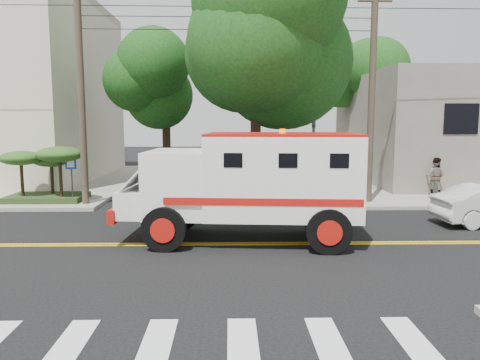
{
  "coord_description": "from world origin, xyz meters",
  "views": [
    {
      "loc": [
        0.39,
        -13.32,
        3.62
      ],
      "look_at": [
        0.74,
        2.24,
        1.6
      ],
      "focal_mm": 35.0,
      "sensor_mm": 36.0,
      "label": 1
    }
  ],
  "objects": [
    {
      "name": "pedestrian_a",
      "position": [
        5.5,
        5.5,
        0.9
      ],
      "size": [
        0.65,
        0.63,
        1.51
      ],
      "primitive_type": "imported",
      "rotation": [
        0.0,
        0.0,
        3.84
      ],
      "color": "gray",
      "rests_on": "sidewalk_ne"
    },
    {
      "name": "palm_planter",
      "position": [
        -7.44,
        6.62,
        1.65
      ],
      "size": [
        3.52,
        2.63,
        2.36
      ],
      "color": "#1E3314",
      "rests_on": "sidewalk_nw"
    },
    {
      "name": "utility_pole_right",
      "position": [
        6.3,
        6.2,
        4.5
      ],
      "size": [
        0.28,
        0.28,
        9.0
      ],
      "primitive_type": "cylinder",
      "color": "#382D23",
      "rests_on": "ground"
    },
    {
      "name": "accessibility_sign",
      "position": [
        -6.2,
        6.17,
        1.37
      ],
      "size": [
        0.45,
        0.1,
        2.02
      ],
      "color": "#3F3F42",
      "rests_on": "ground"
    },
    {
      "name": "tree_right",
      "position": [
        8.84,
        15.77,
        6.09
      ],
      "size": [
        4.8,
        4.5,
        8.2
      ],
      "color": "black",
      "rests_on": "ground"
    },
    {
      "name": "tree_left",
      "position": [
        -2.68,
        11.79,
        5.73
      ],
      "size": [
        4.48,
        4.2,
        7.7
      ],
      "color": "black",
      "rests_on": "ground"
    },
    {
      "name": "pedestrian_b",
      "position": [
        9.83,
        7.73,
        1.03
      ],
      "size": [
        1.08,
        1.04,
        1.75
      ],
      "primitive_type": "imported",
      "rotation": [
        0.0,
        0.0,
        2.49
      ],
      "color": "gray",
      "rests_on": "sidewalk_ne"
    },
    {
      "name": "tree_main",
      "position": [
        1.94,
        6.21,
        7.2
      ],
      "size": [
        6.08,
        5.7,
        9.85
      ],
      "color": "black",
      "rests_on": "ground"
    },
    {
      "name": "traffic_signal",
      "position": [
        3.8,
        5.6,
        2.23
      ],
      "size": [
        0.15,
        0.18,
        3.6
      ],
      "color": "#3F3F42",
      "rests_on": "ground"
    },
    {
      "name": "armored_truck",
      "position": [
        1.02,
        0.39,
        1.83
      ],
      "size": [
        7.27,
        3.34,
        3.22
      ],
      "rotation": [
        0.0,
        0.0,
        -0.08
      ],
      "color": "white",
      "rests_on": "ground"
    },
    {
      "name": "sidewalk_ne",
      "position": [
        13.5,
        13.5,
        0.07
      ],
      "size": [
        17.0,
        17.0,
        0.15
      ],
      "primitive_type": "cube",
      "color": "gray",
      "rests_on": "ground"
    },
    {
      "name": "ground",
      "position": [
        0.0,
        0.0,
        0.0
      ],
      "size": [
        100.0,
        100.0,
        0.0
      ],
      "primitive_type": "plane",
      "color": "black",
      "rests_on": "ground"
    },
    {
      "name": "utility_pole_left",
      "position": [
        -5.6,
        6.0,
        4.5
      ],
      "size": [
        0.28,
        0.28,
        9.0
      ],
      "primitive_type": "cylinder",
      "color": "#382D23",
      "rests_on": "ground"
    },
    {
      "name": "building_right",
      "position": [
        15.0,
        14.0,
        3.15
      ],
      "size": [
        14.0,
        12.0,
        6.0
      ],
      "primitive_type": "cube",
      "color": "#6A625B",
      "rests_on": "sidewalk_ne"
    }
  ]
}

